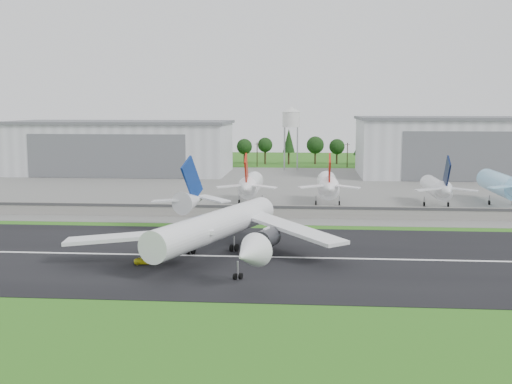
# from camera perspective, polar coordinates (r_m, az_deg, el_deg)

# --- Properties ---
(ground) EXTENTS (600.00, 600.00, 0.00)m
(ground) POSITION_cam_1_polar(r_m,az_deg,el_deg) (117.34, 3.00, -7.01)
(ground) COLOR #2E6B19
(ground) RESTS_ON ground
(runway) EXTENTS (320.00, 60.00, 0.10)m
(runway) POSITION_cam_1_polar(r_m,az_deg,el_deg) (127.03, 3.13, -5.85)
(runway) COLOR black
(runway) RESTS_ON ground
(runway_centerline) EXTENTS (220.00, 1.00, 0.02)m
(runway_centerline) POSITION_cam_1_polar(r_m,az_deg,el_deg) (127.01, 3.13, -5.83)
(runway_centerline) COLOR white
(runway_centerline) RESTS_ON runway
(apron) EXTENTS (320.00, 150.00, 0.10)m
(apron) POSITION_cam_1_polar(r_m,az_deg,el_deg) (235.38, 3.88, 0.40)
(apron) COLOR slate
(apron) RESTS_ON ground
(blast_fence) EXTENTS (240.00, 0.61, 3.50)m
(blast_fence) POSITION_cam_1_polar(r_m,az_deg,el_deg) (170.79, 3.56, -1.76)
(blast_fence) COLOR gray
(blast_fence) RESTS_ON ground
(hangar_west) EXTENTS (97.00, 44.00, 23.20)m
(hangar_west) POSITION_cam_1_polar(r_m,az_deg,el_deg) (291.13, -11.95, 3.93)
(hangar_west) COLOR silver
(hangar_west) RESTS_ON ground
(hangar_east) EXTENTS (102.00, 47.00, 25.20)m
(hangar_east) POSITION_cam_1_polar(r_m,az_deg,el_deg) (288.01, 19.17, 3.83)
(hangar_east) COLOR silver
(hangar_east) RESTS_ON ground
(water_tower) EXTENTS (8.40, 8.40, 29.40)m
(water_tower) POSITION_cam_1_polar(r_m,az_deg,el_deg) (298.64, 3.14, 6.65)
(water_tower) COLOR #99999E
(water_tower) RESTS_ON ground
(utility_poles) EXTENTS (230.00, 3.00, 12.00)m
(utility_poles) POSITION_cam_1_polar(r_m,az_deg,el_deg) (314.90, 4.10, 2.22)
(utility_poles) COLOR black
(utility_poles) RESTS_ON ground
(treeline) EXTENTS (320.00, 16.00, 22.00)m
(treeline) POSITION_cam_1_polar(r_m,az_deg,el_deg) (329.84, 4.12, 2.46)
(treeline) COLOR black
(treeline) RESTS_ON ground
(main_airliner) EXTENTS (53.68, 57.41, 18.17)m
(main_airliner) POSITION_cam_1_polar(r_m,az_deg,el_deg) (126.83, -3.57, -3.64)
(main_airliner) COLOR white
(main_airliner) RESTS_ON runway
(ground_vehicle) EXTENTS (4.75, 3.06, 1.22)m
(ground_vehicle) POSITION_cam_1_polar(r_m,az_deg,el_deg) (123.48, -9.79, -6.03)
(ground_vehicle) COLOR yellow
(ground_vehicle) RESTS_ON runway
(parked_jet_red_a) EXTENTS (7.36, 31.29, 16.68)m
(parked_jet_red_a) POSITION_cam_1_polar(r_m,az_deg,el_deg) (192.28, -0.52, 0.63)
(parked_jet_red_a) COLOR white
(parked_jet_red_a) RESTS_ON ground
(parked_jet_red_b) EXTENTS (7.36, 31.29, 16.86)m
(parked_jet_red_b) POSITION_cam_1_polar(r_m,az_deg,el_deg) (191.58, 6.41, 0.60)
(parked_jet_red_b) COLOR white
(parked_jet_red_b) RESTS_ON ground
(parked_jet_navy) EXTENTS (7.36, 31.29, 16.36)m
(parked_jet_navy) POSITION_cam_1_polar(r_m,az_deg,el_deg) (195.19, 15.85, 0.35)
(parked_jet_navy) COLOR silver
(parked_jet_navy) RESTS_ON ground
(parked_jet_skyblue) EXTENTS (7.36, 37.29, 17.04)m
(parked_jet_skyblue) POSITION_cam_1_polar(r_m,az_deg,el_deg) (204.87, 21.14, 0.62)
(parked_jet_skyblue) COLOR #93D5FE
(parked_jet_skyblue) RESTS_ON ground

